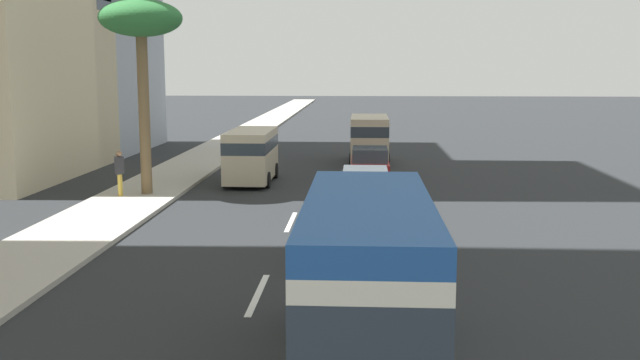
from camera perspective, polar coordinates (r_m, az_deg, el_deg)
ground_plane at (r=36.03m, az=-0.61°, el=0.36°), size 198.00×198.00×0.00m
sidewalk_right at (r=37.08m, az=-10.99°, el=0.55°), size 162.00×3.34×0.15m
lane_stripe_mid at (r=17.48m, az=-4.87°, el=-8.87°), size 3.20×0.16×0.01m
lane_stripe_far at (r=25.31m, az=-2.28°, el=-3.27°), size 3.20×0.16×0.01m
minibus_lead at (r=12.84m, az=3.73°, el=-7.59°), size 6.68×2.32×3.07m
van_second at (r=33.79m, az=-5.37°, el=2.13°), size 4.93×2.05×2.43m
car_third at (r=34.53m, az=3.90°, el=1.20°), size 4.03×1.84×1.55m
car_fourth at (r=27.00m, az=3.53°, el=-0.89°), size 4.35×1.84×1.60m
van_fifth at (r=40.75m, az=3.87°, el=3.41°), size 5.02×2.16×2.58m
car_sixth at (r=20.94m, az=3.71°, el=-3.65°), size 4.75×1.86×1.67m
pedestrian_near_lamp at (r=30.44m, az=-15.36°, el=0.70°), size 0.39×0.34×1.83m
palm_tree at (r=30.54m, az=-13.79°, el=11.64°), size 3.30×3.30×7.81m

